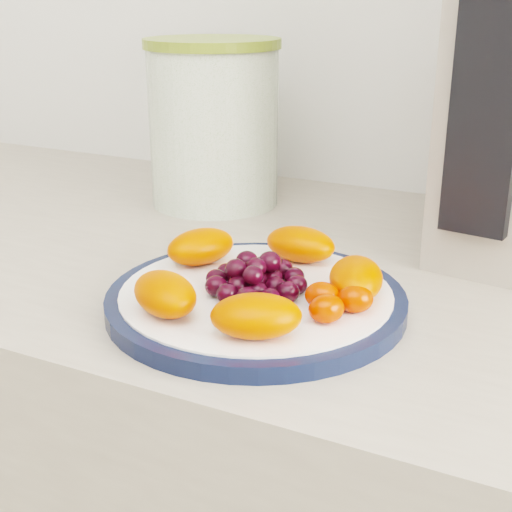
% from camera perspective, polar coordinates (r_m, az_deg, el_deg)
% --- Properties ---
extents(plate_rim, '(0.27, 0.27, 0.01)m').
position_cam_1_polar(plate_rim, '(0.64, 0.00, -3.59)').
color(plate_rim, black).
rests_on(plate_rim, counter).
extents(plate_face, '(0.24, 0.24, 0.02)m').
position_cam_1_polar(plate_face, '(0.64, 0.00, -3.50)').
color(plate_face, white).
rests_on(plate_face, counter).
extents(canister, '(0.20, 0.20, 0.20)m').
position_cam_1_polar(canister, '(0.93, -3.39, 10.18)').
color(canister, '#325F0F').
rests_on(canister, counter).
extents(canister_lid, '(0.21, 0.21, 0.01)m').
position_cam_1_polar(canister_lid, '(0.92, -3.53, 16.64)').
color(canister_lid, olive).
rests_on(canister_lid, canister).
extents(appliance_panel, '(0.06, 0.03, 0.27)m').
position_cam_1_polar(appliance_panel, '(0.68, 18.15, 12.69)').
color(appliance_panel, black).
rests_on(appliance_panel, appliance_body).
extents(fruit_plate, '(0.23, 0.23, 0.03)m').
position_cam_1_polar(fruit_plate, '(0.62, 0.41, -1.60)').
color(fruit_plate, '#E43100').
rests_on(fruit_plate, plate_face).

